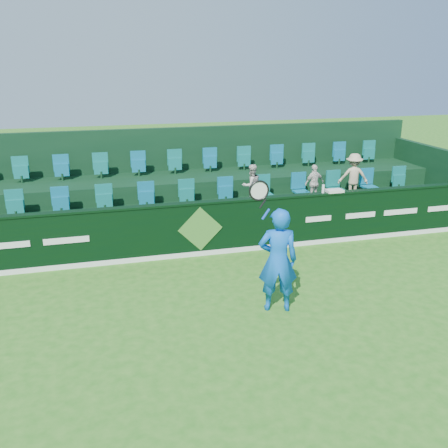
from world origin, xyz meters
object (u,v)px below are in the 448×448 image
object	(u,v)px
spectator_right	(353,176)
spectator_middle	(314,183)
spectator_left	(251,186)
tennis_player	(278,260)
drinks_bottle	(323,189)
towel	(334,191)

from	to	relation	value
spectator_right	spectator_middle	bearing A→B (deg)	18.73
spectator_left	spectator_middle	xyz separation A→B (m)	(1.83, 0.00, -0.05)
tennis_player	spectator_left	distance (m)	4.37
tennis_player	spectator_middle	xyz separation A→B (m)	(2.69, 4.27, 0.29)
spectator_middle	drinks_bottle	xyz separation A→B (m)	(-0.27, -1.12, 0.14)
spectator_middle	spectator_right	distance (m)	1.20
spectator_left	spectator_right	size ratio (longest dim) A/B	0.89
spectator_left	spectator_middle	bearing A→B (deg)	167.35
spectator_right	drinks_bottle	world-z (taller)	spectator_right
drinks_bottle	spectator_middle	bearing A→B (deg)	76.25
spectator_middle	drinks_bottle	bearing A→B (deg)	64.26
tennis_player	spectator_middle	bearing A→B (deg)	57.82
tennis_player	drinks_bottle	xyz separation A→B (m)	(2.41, 3.15, 0.43)
tennis_player	drinks_bottle	bearing A→B (deg)	52.55
spectator_right	towel	world-z (taller)	spectator_right
tennis_player	spectator_left	size ratio (longest dim) A/B	2.34
tennis_player	spectator_left	xyz separation A→B (m)	(0.86, 4.27, 0.34)
towel	spectator_left	bearing A→B (deg)	149.12
spectator_middle	spectator_right	size ratio (longest dim) A/B	0.81
spectator_right	spectator_left	bearing A→B (deg)	18.73
spectator_left	drinks_bottle	size ratio (longest dim) A/B	5.33
towel	spectator_middle	bearing A→B (deg)	92.39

